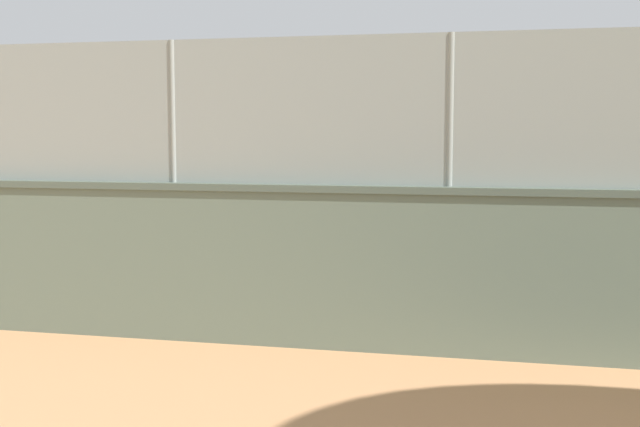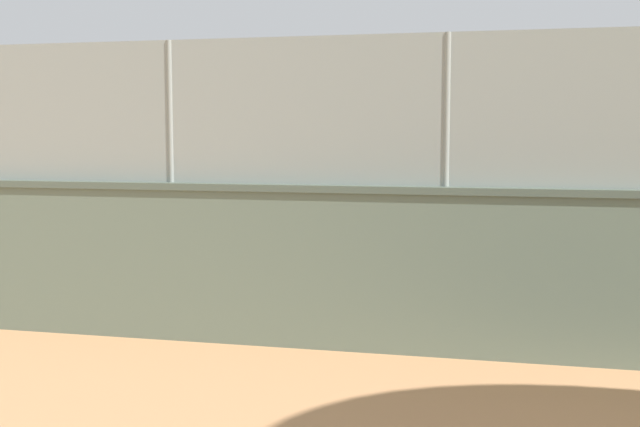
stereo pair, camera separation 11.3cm
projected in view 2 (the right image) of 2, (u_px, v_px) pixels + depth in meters
The scene contains 7 objects.
ground_plane at pixel (523, 225), 20.75m from camera, with size 260.00×260.00×0.00m, color tan.
perimeter_wall at pixel (303, 265), 8.98m from camera, with size 29.20×1.51×1.85m.
fence_panel_on_wall at pixel (303, 111), 8.80m from camera, with size 28.67×1.15×1.64m.
player_crossing_court at pixel (439, 212), 15.00m from camera, with size 0.71×1.22×1.58m.
player_baseline_waiting at pixel (189, 227), 12.94m from camera, with size 1.01×0.74×1.52m.
player_foreground_swinging at pixel (337, 202), 17.39m from camera, with size 0.76×0.73×1.56m.
sports_ball at pixel (498, 267), 13.85m from camera, with size 0.16×0.16×0.16m, color orange.
Camera 2 is at (-0.34, 21.29, 2.42)m, focal length 44.36 mm.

